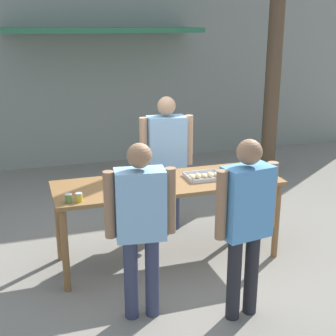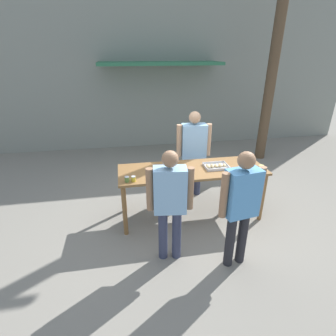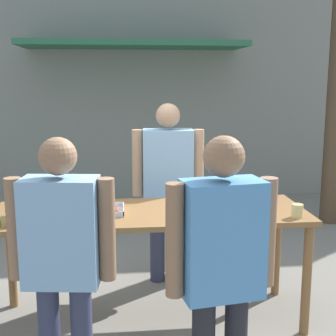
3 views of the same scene
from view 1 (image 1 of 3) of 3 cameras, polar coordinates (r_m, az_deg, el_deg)
name	(u,v)px [view 1 (image 1 of 3)]	position (r m, az deg, el deg)	size (l,w,h in m)	color
ground_plane	(168,257)	(5.35, 0.00, -10.85)	(24.00, 24.00, 0.00)	gray
building_facade_back	(98,38)	(8.59, -8.51, 15.39)	(12.00, 1.11, 4.50)	gray
serving_table	(168,190)	(5.02, 0.00, -2.73)	(2.42, 0.81, 0.91)	brown
food_tray_sausages	(131,185)	(4.87, -4.58, -2.02)	(0.42, 0.29, 0.04)	silver
food_tray_buns	(203,176)	(5.10, 4.31, -0.99)	(0.39, 0.31, 0.06)	silver
condiment_jar_mustard	(69,198)	(4.50, -12.04, -3.63)	(0.07, 0.07, 0.09)	#567A38
condiment_jar_ketchup	(79,197)	(4.50, -10.81, -3.53)	(0.07, 0.07, 0.09)	gold
beer_cup	(270,175)	(5.15, 12.38, -0.85)	(0.09, 0.09, 0.10)	#DBC67A
person_server_behind_table	(166,153)	(5.68, -0.19, 1.78)	(0.66, 0.28, 1.70)	#333851
person_customer_holding_hotdog	(141,218)	(3.97, -3.37, -6.13)	(0.60, 0.28, 1.60)	#333851
person_customer_with_cup	(246,216)	(4.02, 9.48, -5.74)	(0.60, 0.29, 1.63)	#232328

